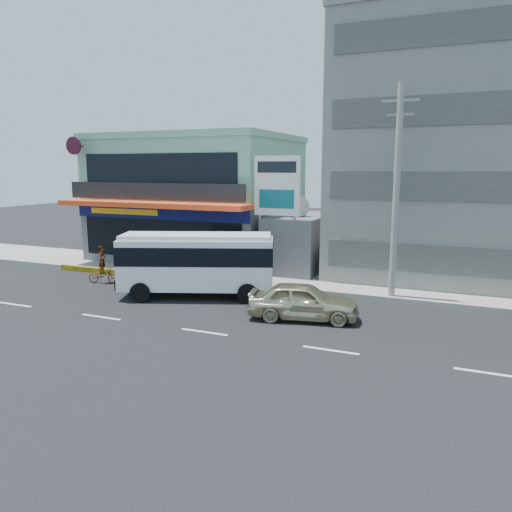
{
  "coord_description": "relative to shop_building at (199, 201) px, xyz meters",
  "views": [
    {
      "loc": [
        9.08,
        -16.2,
        6.27
      ],
      "look_at": [
        0.09,
        4.89,
        2.2
      ],
      "focal_mm": 35.0,
      "sensor_mm": 36.0,
      "label": 1
    }
  ],
  "objects": [
    {
      "name": "sedan",
      "position": [
        11.0,
        -10.84,
        -3.21
      ],
      "size": [
        4.88,
        2.76,
        1.57
      ],
      "primitive_type": "imported",
      "rotation": [
        0.0,
        0.0,
        1.78
      ],
      "color": "beige",
      "rests_on": "ground"
    },
    {
      "name": "billboard",
      "position": [
        7.5,
        -4.75,
        0.93
      ],
      "size": [
        2.6,
        0.18,
        6.9
      ],
      "color": "gray",
      "rests_on": "ground"
    },
    {
      "name": "gap_structure",
      "position": [
        8.0,
        -1.95,
        -2.25
      ],
      "size": [
        3.0,
        6.0,
        3.5
      ],
      "primitive_type": "cube",
      "color": "#4D4E52",
      "rests_on": "ground"
    },
    {
      "name": "motorcycle_rider",
      "position": [
        -1.19,
        -8.77,
        -3.31
      ],
      "size": [
        1.71,
        1.04,
        2.07
      ],
      "color": "#5E200D",
      "rests_on": "ground"
    },
    {
      "name": "ground",
      "position": [
        8.0,
        -13.95,
        -4.0
      ],
      "size": [
        120.0,
        120.0,
        0.0
      ],
      "primitive_type": "plane",
      "color": "black",
      "rests_on": "ground"
    },
    {
      "name": "satellite_dish",
      "position": [
        8.0,
        -2.95,
        -0.42
      ],
      "size": [
        1.5,
        1.5,
        0.15
      ],
      "primitive_type": "cylinder",
      "color": "slate",
      "rests_on": "gap_structure"
    },
    {
      "name": "concrete_building",
      "position": [
        18.0,
        1.05,
        3.0
      ],
      "size": [
        16.0,
        12.0,
        14.0
      ],
      "primitive_type": "cube",
      "color": "gray",
      "rests_on": "ground"
    },
    {
      "name": "utility_pole_near",
      "position": [
        14.0,
        -6.55,
        1.15
      ],
      "size": [
        1.6,
        0.3,
        10.0
      ],
      "color": "#999993",
      "rests_on": "ground"
    },
    {
      "name": "minibus",
      "position": [
        5.07,
        -9.32,
        -2.14
      ],
      "size": [
        7.78,
        4.88,
        3.11
      ],
      "color": "white",
      "rests_on": "ground"
    },
    {
      "name": "shop_building",
      "position": [
        0.0,
        0.0,
        0.0
      ],
      "size": [
        12.4,
        11.7,
        8.0
      ],
      "color": "#4D4E52",
      "rests_on": "ground"
    },
    {
      "name": "sidewalk",
      "position": [
        13.0,
        -4.45,
        -3.85
      ],
      "size": [
        70.0,
        5.0,
        0.3
      ],
      "primitive_type": "cube",
      "color": "gray",
      "rests_on": "ground"
    }
  ]
}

